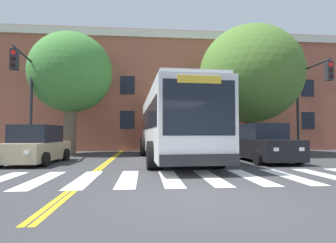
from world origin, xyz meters
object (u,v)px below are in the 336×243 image
(car_red_behind_bus, at_px, (173,136))
(traffic_light_far_corner, at_px, (25,85))
(street_tree_curbside_small, at_px, (71,73))
(city_bus, at_px, (172,124))
(traffic_light_near_corner, at_px, (310,92))
(car_tan_near_lane, at_px, (36,146))
(car_black_far_lane, at_px, (263,144))
(street_tree_curbside_large, at_px, (250,75))

(car_red_behind_bus, xyz_separation_m, traffic_light_far_corner, (-8.79, -7.54, 2.83))
(street_tree_curbside_small, bearing_deg, city_bus, -31.28)
(traffic_light_near_corner, relative_size, traffic_light_far_corner, 0.94)
(city_bus, distance_m, street_tree_curbside_small, 7.98)
(city_bus, height_order, traffic_light_near_corner, traffic_light_near_corner)
(car_red_behind_bus, bearing_deg, traffic_light_near_corner, -47.02)
(car_tan_near_lane, bearing_deg, car_black_far_lane, -0.79)
(traffic_light_near_corner, relative_size, street_tree_curbside_small, 0.71)
(car_black_far_lane, relative_size, traffic_light_near_corner, 0.77)
(city_bus, height_order, car_tan_near_lane, city_bus)
(traffic_light_far_corner, xyz_separation_m, street_tree_curbside_large, (13.41, 2.25, 1.33))
(city_bus, relative_size, street_tree_curbside_small, 1.43)
(street_tree_curbside_small, bearing_deg, traffic_light_near_corner, -11.39)
(car_tan_near_lane, bearing_deg, street_tree_curbside_large, 20.00)
(car_black_far_lane, relative_size, car_red_behind_bus, 0.90)
(car_black_far_lane, distance_m, traffic_light_far_corner, 12.74)
(traffic_light_near_corner, bearing_deg, car_tan_near_lane, -172.42)
(street_tree_curbside_small, bearing_deg, car_red_behind_bus, 33.98)
(city_bus, xyz_separation_m, street_tree_curbside_small, (-6.17, 3.75, 3.41))
(traffic_light_far_corner, relative_size, street_tree_curbside_large, 0.66)
(street_tree_curbside_large, height_order, street_tree_curbside_small, street_tree_curbside_large)
(car_red_behind_bus, bearing_deg, car_black_far_lane, -71.05)
(traffic_light_far_corner, distance_m, street_tree_curbside_large, 13.66)
(car_red_behind_bus, bearing_deg, car_tan_near_lane, -127.18)
(street_tree_curbside_large, bearing_deg, car_black_far_lane, -105.72)
(city_bus, distance_m, car_tan_near_lane, 6.50)
(city_bus, height_order, street_tree_curbside_small, street_tree_curbside_small)
(city_bus, bearing_deg, car_red_behind_bus, 83.47)
(street_tree_curbside_small, bearing_deg, car_black_far_lane, -25.27)
(city_bus, bearing_deg, traffic_light_far_corner, 172.50)
(car_black_far_lane, distance_m, car_red_behind_bus, 10.34)
(traffic_light_near_corner, distance_m, street_tree_curbside_large, 3.83)
(city_bus, bearing_deg, traffic_light_near_corner, 6.03)
(car_black_far_lane, relative_size, traffic_light_far_corner, 0.73)
(car_red_behind_bus, relative_size, traffic_light_near_corner, 0.86)
(car_red_behind_bus, relative_size, street_tree_curbside_small, 0.61)
(car_tan_near_lane, relative_size, traffic_light_far_corner, 0.67)
(city_bus, height_order, street_tree_curbside_large, street_tree_curbside_large)
(car_tan_near_lane, distance_m, traffic_light_far_corner, 4.06)
(car_tan_near_lane, distance_m, car_red_behind_bus, 12.10)
(traffic_light_near_corner, bearing_deg, street_tree_curbside_large, 136.69)
(car_black_far_lane, distance_m, traffic_light_near_corner, 5.24)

